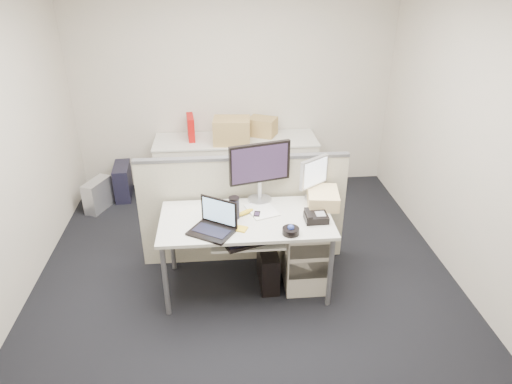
{
  "coord_description": "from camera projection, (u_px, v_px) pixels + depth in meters",
  "views": [
    {
      "loc": [
        -0.21,
        -3.42,
        2.76
      ],
      "look_at": [
        0.1,
        0.15,
        0.91
      ],
      "focal_mm": 32.0,
      "sensor_mm": 36.0,
      "label": 1
    }
  ],
  "objects": [
    {
      "name": "floor",
      "position": [
        247.0,
        285.0,
        4.31
      ],
      "size": [
        4.0,
        4.5,
        0.01
      ],
      "primitive_type": "cube",
      "color": "black",
      "rests_on": "ground"
    },
    {
      "name": "wall_back",
      "position": [
        234.0,
        84.0,
        5.68
      ],
      "size": [
        4.0,
        0.02,
        2.7
      ],
      "primitive_type": "cube",
      "color": "#BAB4A3",
      "rests_on": "ground"
    },
    {
      "name": "wall_front",
      "position": [
        284.0,
        382.0,
        1.7
      ],
      "size": [
        4.0,
        0.02,
        2.7
      ],
      "primitive_type": "cube",
      "color": "#BAB4A3",
      "rests_on": "ground"
    },
    {
      "name": "wall_right",
      "position": [
        482.0,
        145.0,
        3.84
      ],
      "size": [
        0.02,
        4.5,
        2.7
      ],
      "primitive_type": "cube",
      "color": "#BAB4A3",
      "rests_on": "ground"
    },
    {
      "name": "desk",
      "position": [
        246.0,
        225.0,
        4.0
      ],
      "size": [
        1.5,
        0.75,
        0.73
      ],
      "color": "silver",
      "rests_on": "floor"
    },
    {
      "name": "keyboard_tray",
      "position": [
        248.0,
        240.0,
        3.86
      ],
      "size": [
        0.62,
        0.32,
        0.02
      ],
      "primitive_type": "cube",
      "color": "silver",
      "rests_on": "desk"
    },
    {
      "name": "drawer_pedestal",
      "position": [
        305.0,
        251.0,
        4.24
      ],
      "size": [
        0.4,
        0.55,
        0.65
      ],
      "primitive_type": "cube",
      "color": "beige",
      "rests_on": "floor"
    },
    {
      "name": "cubicle_partition",
      "position": [
        243.0,
        211.0,
        4.45
      ],
      "size": [
        2.0,
        0.06,
        1.1
      ],
      "primitive_type": "cube",
      "color": "#BCB197",
      "rests_on": "floor"
    },
    {
      "name": "back_counter",
      "position": [
        236.0,
        167.0,
        5.85
      ],
      "size": [
        2.0,
        0.6,
        0.72
      ],
      "primitive_type": "cube",
      "color": "beige",
      "rests_on": "floor"
    },
    {
      "name": "monitor_main",
      "position": [
        260.0,
        173.0,
        4.14
      ],
      "size": [
        0.61,
        0.36,
        0.57
      ],
      "primitive_type": "cube",
      "rotation": [
        0.0,
        0.0,
        0.26
      ],
      "color": "black",
      "rests_on": "desk"
    },
    {
      "name": "monitor_small",
      "position": [
        314.0,
        179.0,
        4.21
      ],
      "size": [
        0.36,
        0.33,
        0.4
      ],
      "primitive_type": "cube",
      "rotation": [
        0.0,
        0.0,
        0.63
      ],
      "color": "#B7B7BC",
      "rests_on": "desk"
    },
    {
      "name": "laptop",
      "position": [
        211.0,
        219.0,
        3.7
      ],
      "size": [
        0.43,
        0.41,
        0.26
      ],
      "primitive_type": "cube",
      "rotation": [
        0.0,
        0.0,
        -0.56
      ],
      "color": "black",
      "rests_on": "desk"
    },
    {
      "name": "trackball",
      "position": [
        291.0,
        231.0,
        3.74
      ],
      "size": [
        0.17,
        0.17,
        0.05
      ],
      "primitive_type": "cylinder",
      "rotation": [
        0.0,
        0.0,
        -0.2
      ],
      "color": "black",
      "rests_on": "desk"
    },
    {
      "name": "desk_phone",
      "position": [
        316.0,
        218.0,
        3.92
      ],
      "size": [
        0.2,
        0.17,
        0.06
      ],
      "primitive_type": "cube",
      "rotation": [
        0.0,
        0.0,
        0.03
      ],
      "color": "black",
      "rests_on": "desk"
    },
    {
      "name": "paper_stack",
      "position": [
        262.0,
        210.0,
        4.09
      ],
      "size": [
        0.31,
        0.35,
        0.01
      ],
      "primitive_type": "cube",
      "rotation": [
        0.0,
        0.0,
        0.32
      ],
      "color": "silver",
      "rests_on": "desk"
    },
    {
      "name": "sticky_pad",
      "position": [
        241.0,
        229.0,
        3.81
      ],
      "size": [
        0.12,
        0.12,
        0.01
      ],
      "primitive_type": "cube",
      "rotation": [
        0.0,
        0.0,
        -0.42
      ],
      "color": "gold",
      "rests_on": "desk"
    },
    {
      "name": "travel_mug",
      "position": [
        234.0,
        208.0,
        3.94
      ],
      "size": [
        0.11,
        0.11,
        0.19
      ],
      "primitive_type": "cylinder",
      "rotation": [
        0.0,
        0.0,
        -0.36
      ],
      "color": "black",
      "rests_on": "desk"
    },
    {
      "name": "banana",
      "position": [
        245.0,
        212.0,
        4.03
      ],
      "size": [
        0.17,
        0.14,
        0.04
      ],
      "primitive_type": "ellipsoid",
      "rotation": [
        0.0,
        0.0,
        0.61
      ],
      "color": "yellow",
      "rests_on": "desk"
    },
    {
      "name": "cellphone",
      "position": [
        257.0,
        214.0,
        4.02
      ],
      "size": [
        0.07,
        0.11,
        0.01
      ],
      "primitive_type": "cube",
      "rotation": [
        0.0,
        0.0,
        -0.2
      ],
      "color": "black",
      "rests_on": "desk"
    },
    {
      "name": "manila_folders",
      "position": [
        323.0,
        198.0,
        4.17
      ],
      "size": [
        0.32,
        0.38,
        0.13
      ],
      "primitive_type": "cube",
      "rotation": [
        0.0,
        0.0,
        -0.13
      ],
      "color": "beige",
      "rests_on": "desk"
    },
    {
      "name": "keyboard",
      "position": [
        254.0,
        240.0,
        3.82
      ],
      "size": [
        0.53,
        0.34,
        0.03
      ],
      "primitive_type": "cube",
      "rotation": [
        0.0,
        0.0,
        0.34
      ],
      "color": "black",
      "rests_on": "keyboard_tray"
    },
    {
      "name": "pc_tower_desk",
      "position": [
        268.0,
        267.0,
        4.24
      ],
      "size": [
        0.18,
        0.41,
        0.38
      ],
      "primitive_type": "cube",
      "rotation": [
        0.0,
        0.0,
        0.04
      ],
      "color": "black",
      "rests_on": "floor"
    },
    {
      "name": "pc_tower_spare_dark",
      "position": [
        123.0,
        181.0,
        5.81
      ],
      "size": [
        0.22,
        0.47,
        0.43
      ],
      "primitive_type": "cube",
      "rotation": [
        0.0,
        0.0,
        0.08
      ],
      "color": "black",
      "rests_on": "floor"
    },
    {
      "name": "pc_tower_spare_silver",
      "position": [
        98.0,
        195.0,
        5.53
      ],
      "size": [
        0.3,
        0.43,
        0.38
      ],
      "primitive_type": "cube",
      "rotation": [
        0.0,
        0.0,
        -0.39
      ],
      "color": "#B7B7BC",
      "rests_on": "floor"
    },
    {
      "name": "cardboard_box_left",
      "position": [
        232.0,
        132.0,
        5.5
      ],
      "size": [
        0.46,
        0.36,
        0.33
      ],
      "primitive_type": "cube",
      "rotation": [
        0.0,
        0.0,
        -0.08
      ],
      "color": "#A17C4B",
      "rests_on": "back_counter"
    },
    {
      "name": "cardboard_box_right",
      "position": [
        262.0,
        127.0,
        5.76
      ],
      "size": [
        0.42,
        0.38,
        0.24
      ],
      "primitive_type": "cube",
      "rotation": [
        0.0,
        0.0,
        -0.45
      ],
      "color": "#A17C4B",
      "rests_on": "back_counter"
    },
    {
      "name": "red_binder",
      "position": [
        191.0,
        128.0,
        5.64
      ],
      "size": [
        0.11,
        0.34,
        0.31
      ],
      "primitive_type": "cube",
      "rotation": [
        0.0,
        0.0,
        0.1
      ],
      "color": "#A50C09",
      "rests_on": "back_counter"
    }
  ]
}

